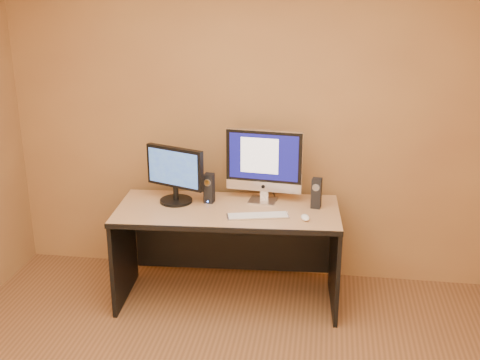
# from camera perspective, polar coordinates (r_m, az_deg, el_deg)

# --- Properties ---
(walls) EXTENTS (4.00, 4.00, 2.60)m
(walls) POSITION_cam_1_polar(r_m,az_deg,el_deg) (2.85, -3.18, -3.48)
(walls) COLOR #9C713F
(walls) RESTS_ON ground
(desk) EXTENTS (1.68, 0.82, 0.76)m
(desk) POSITION_cam_1_polar(r_m,az_deg,el_deg) (4.57, -1.17, -7.17)
(desk) COLOR tan
(desk) RESTS_ON ground
(imac) EXTENTS (0.60, 0.27, 0.56)m
(imac) POSITION_cam_1_polar(r_m,az_deg,el_deg) (4.47, 2.22, 1.34)
(imac) COLOR silver
(imac) RESTS_ON desk
(second_monitor) EXTENTS (0.55, 0.41, 0.43)m
(second_monitor) POSITION_cam_1_polar(r_m,az_deg,el_deg) (4.50, -6.16, 0.47)
(second_monitor) COLOR black
(second_monitor) RESTS_ON desk
(speaker_left) EXTENTS (0.08, 0.08, 0.22)m
(speaker_left) POSITION_cam_1_polar(r_m,az_deg,el_deg) (4.51, -2.95, -0.77)
(speaker_left) COLOR black
(speaker_left) RESTS_ON desk
(speaker_right) EXTENTS (0.08, 0.08, 0.22)m
(speaker_right) POSITION_cam_1_polar(r_m,az_deg,el_deg) (4.44, 7.26, -1.24)
(speaker_right) COLOR black
(speaker_right) RESTS_ON desk
(keyboard) EXTENTS (0.45, 0.22, 0.02)m
(keyboard) POSITION_cam_1_polar(r_m,az_deg,el_deg) (4.27, 1.70, -3.41)
(keyboard) COLOR #B9B9BE
(keyboard) RESTS_ON desk
(mouse) EXTENTS (0.08, 0.11, 0.04)m
(mouse) POSITION_cam_1_polar(r_m,az_deg,el_deg) (4.24, 6.20, -3.54)
(mouse) COLOR white
(mouse) RESTS_ON desk
(cable_a) EXTENTS (0.06, 0.22, 0.01)m
(cable_a) POSITION_cam_1_polar(r_m,az_deg,el_deg) (4.67, 3.30, -1.50)
(cable_a) COLOR black
(cable_a) RESTS_ON desk
(cable_b) EXTENTS (0.08, 0.17, 0.01)m
(cable_b) POSITION_cam_1_polar(r_m,az_deg,el_deg) (4.66, 2.21, -1.54)
(cable_b) COLOR black
(cable_b) RESTS_ON desk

